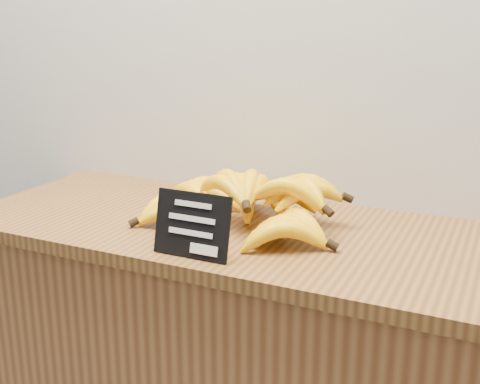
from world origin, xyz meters
The scene contains 3 objects.
counter_top centered at (0.07, 2.75, 0.92)m, with size 1.32×0.54×0.03m, color brown.
chalkboard_sign centered at (0.05, 2.54, 0.99)m, with size 0.16×0.01×0.13m, color black.
banana_pile centered at (0.07, 2.77, 0.98)m, with size 0.49×0.42×0.12m.
Camera 1 is at (0.60, 1.59, 1.37)m, focal length 45.00 mm.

